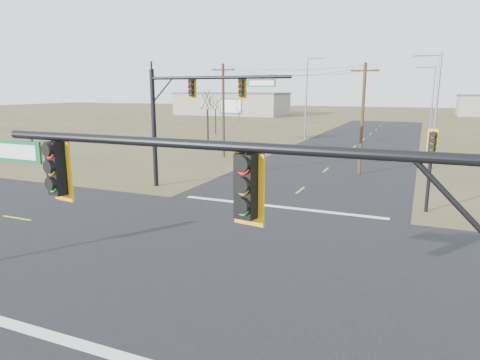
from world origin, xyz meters
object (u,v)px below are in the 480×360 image
at_px(bare_tree_a, 207,100).
at_px(pedestal_signal_ne, 431,152).
at_px(highway_sign, 231,112).
at_px(streetlight_a, 434,105).
at_px(streetlight_b, 431,99).
at_px(mast_arm_far, 189,104).
at_px(streetlight_c, 308,94).
at_px(utility_pole_far, 223,109).
at_px(mast_arm_near, 248,215).
at_px(utility_pole_near, 362,117).
at_px(bare_tree_b, 215,103).

bearing_deg(bare_tree_a, pedestal_signal_ne, -39.23).
relative_size(highway_sign, streetlight_a, 0.58).
bearing_deg(streetlight_b, highway_sign, -146.01).
distance_m(mast_arm_far, pedestal_signal_ne, 14.85).
distance_m(pedestal_signal_ne, bare_tree_a, 30.17).
height_order(pedestal_signal_ne, streetlight_c, streetlight_c).
bearing_deg(utility_pole_far, mast_arm_far, -73.63).
bearing_deg(streetlight_c, mast_arm_near, -76.81).
distance_m(utility_pole_near, streetlight_c, 23.44).
height_order(mast_arm_near, streetlight_c, streetlight_c).
bearing_deg(mast_arm_far, pedestal_signal_ne, -11.58).
height_order(mast_arm_near, streetlight_a, streetlight_a).
height_order(mast_arm_far, utility_pole_near, utility_pole_near).
distance_m(utility_pole_near, utility_pole_far, 14.31).
height_order(mast_arm_near, bare_tree_b, mast_arm_near).
height_order(utility_pole_far, bare_tree_b, utility_pole_far).
xyz_separation_m(highway_sign, streetlight_b, (22.30, 13.23, 1.41)).
xyz_separation_m(highway_sign, bare_tree_b, (-7.16, 10.21, 0.65)).
bearing_deg(bare_tree_b, bare_tree_a, -67.00).
distance_m(streetlight_a, streetlight_b, 21.29).
bearing_deg(bare_tree_b, pedestal_signal_ne, -48.57).
distance_m(streetlight_b, bare_tree_a, 29.09).
bearing_deg(bare_tree_a, utility_pole_near, -27.01).
distance_m(streetlight_a, streetlight_c, 21.79).
distance_m(mast_arm_far, bare_tree_b, 36.58).
bearing_deg(highway_sign, bare_tree_a, -102.63).
height_order(streetlight_b, bare_tree_a, streetlight_b).
bearing_deg(utility_pole_near, mast_arm_near, -86.16).
relative_size(utility_pole_far, streetlight_b, 0.95).
relative_size(mast_arm_far, bare_tree_b, 1.70).
bearing_deg(mast_arm_near, bare_tree_b, 126.61).
relative_size(mast_arm_near, streetlight_b, 1.08).
height_order(utility_pole_far, streetlight_b, streetlight_b).
distance_m(utility_pole_near, streetlight_b, 27.11).
bearing_deg(mast_arm_far, highway_sign, 95.43).
distance_m(utility_pole_far, bare_tree_a, 7.23).
relative_size(pedestal_signal_ne, streetlight_a, 0.48).
xyz_separation_m(streetlight_a, bare_tree_b, (-29.53, 18.27, -0.75)).
distance_m(utility_pole_far, streetlight_c, 17.91).
height_order(streetlight_b, bare_tree_b, streetlight_b).
bearing_deg(highway_sign, bare_tree_b, 128.15).
bearing_deg(streetlight_a, highway_sign, 164.58).
xyz_separation_m(bare_tree_a, bare_tree_b, (-6.04, 14.22, -0.85)).
relative_size(mast_arm_near, pedestal_signal_ne, 2.24).
relative_size(mast_arm_far, highway_sign, 1.77).
bearing_deg(streetlight_a, bare_tree_b, 152.65).
height_order(mast_arm_far, streetlight_a, streetlight_a).
bearing_deg(highway_sign, mast_arm_near, -62.25).
height_order(utility_pole_far, streetlight_a, streetlight_a).
distance_m(mast_arm_near, streetlight_b, 55.10).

